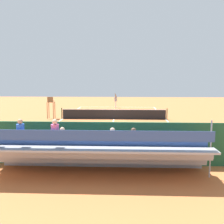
# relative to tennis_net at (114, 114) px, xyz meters

# --- Properties ---
(ground_plane) EXTENTS (60.00, 60.00, 0.00)m
(ground_plane) POSITION_rel_tennis_net_xyz_m (0.00, 0.00, -0.50)
(ground_plane) COLOR #C66B38
(court_line_markings) EXTENTS (10.10, 22.20, 0.01)m
(court_line_markings) POSITION_rel_tennis_net_xyz_m (0.00, -0.04, -0.50)
(court_line_markings) COLOR white
(court_line_markings) RESTS_ON ground
(tennis_net) EXTENTS (10.30, 0.10, 1.07)m
(tennis_net) POSITION_rel_tennis_net_xyz_m (0.00, 0.00, 0.00)
(tennis_net) COLOR black
(tennis_net) RESTS_ON ground
(backdrop_wall) EXTENTS (18.00, 0.16, 2.00)m
(backdrop_wall) POSITION_rel_tennis_net_xyz_m (0.00, 14.00, 0.50)
(backdrop_wall) COLOR #235633
(backdrop_wall) RESTS_ON ground
(bleacher_stand) EXTENTS (9.06, 2.40, 2.48)m
(bleacher_stand) POSITION_rel_tennis_net_xyz_m (0.01, 15.36, 0.46)
(bleacher_stand) COLOR #9EA0A5
(bleacher_stand) RESTS_ON ground
(umpire_chair) EXTENTS (0.67, 0.67, 2.14)m
(umpire_chair) POSITION_rel_tennis_net_xyz_m (6.20, -0.14, 0.81)
(umpire_chair) COLOR brown
(umpire_chair) RESTS_ON ground
(courtside_bench) EXTENTS (1.80, 0.40, 0.93)m
(courtside_bench) POSITION_rel_tennis_net_xyz_m (-3.38, 13.27, 0.06)
(courtside_bench) COLOR #33383D
(courtside_bench) RESTS_ON ground
(equipment_bag) EXTENTS (0.90, 0.36, 0.36)m
(equipment_bag) POSITION_rel_tennis_net_xyz_m (-1.27, 13.40, -0.32)
(equipment_bag) COLOR #334C8C
(equipment_bag) RESTS_ON ground
(tennis_player) EXTENTS (0.37, 0.53, 1.93)m
(tennis_player) POSITION_rel_tennis_net_xyz_m (0.17, -10.18, 0.51)
(tennis_player) COLOR white
(tennis_player) RESTS_ON ground
(tennis_racket) EXTENTS (0.44, 0.56, 0.03)m
(tennis_racket) POSITION_rel_tennis_net_xyz_m (0.66, -10.62, -0.49)
(tennis_racket) COLOR black
(tennis_racket) RESTS_ON ground
(tennis_ball_near) EXTENTS (0.07, 0.07, 0.07)m
(tennis_ball_near) POSITION_rel_tennis_net_xyz_m (2.50, -9.23, -0.47)
(tennis_ball_near) COLOR #CCDB33
(tennis_ball_near) RESTS_ON ground
(tennis_ball_far) EXTENTS (0.07, 0.07, 0.07)m
(tennis_ball_far) POSITION_rel_tennis_net_xyz_m (1.76, -6.64, -0.47)
(tennis_ball_far) COLOR #CCDB33
(tennis_ball_far) RESTS_ON ground
(line_judge) EXTENTS (0.43, 0.55, 1.93)m
(line_judge) POSITION_rel_tennis_net_xyz_m (4.19, 13.33, 0.51)
(line_judge) COLOR #232328
(line_judge) RESTS_ON ground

